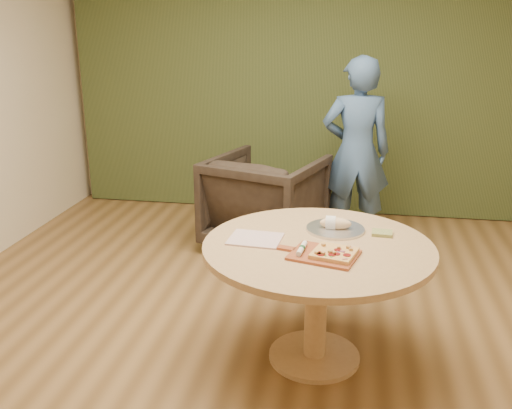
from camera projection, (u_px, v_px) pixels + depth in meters
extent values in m
cube|color=olive|center=(253.00, 354.00, 3.55)|extent=(5.00, 6.00, 0.02)
cube|color=beige|center=(304.00, 78.00, 5.93)|extent=(5.00, 0.02, 2.80)
cube|color=#323D1B|center=(303.00, 79.00, 5.83)|extent=(4.80, 0.14, 2.78)
cylinder|color=tan|center=(314.00, 356.00, 3.49)|extent=(0.55, 0.55, 0.03)
cylinder|color=tan|center=(316.00, 306.00, 3.39)|extent=(0.13, 0.13, 0.68)
cylinder|color=tan|center=(318.00, 247.00, 3.27)|extent=(1.33, 1.33, 0.04)
cube|color=#9B4827|center=(324.00, 255.00, 3.09)|extent=(0.41, 0.36, 0.01)
cube|color=#9B4827|center=(286.00, 249.00, 3.18)|extent=(0.11, 0.07, 0.01)
cube|color=#DFA957|center=(334.00, 253.00, 3.07)|extent=(0.27, 0.27, 0.02)
cylinder|color=maroon|center=(332.00, 255.00, 3.02)|extent=(0.04, 0.04, 0.00)
cylinder|color=maroon|center=(321.00, 254.00, 3.03)|extent=(0.05, 0.05, 0.00)
cylinder|color=maroon|center=(319.00, 253.00, 3.04)|extent=(0.05, 0.05, 0.00)
cylinder|color=maroon|center=(337.00, 254.00, 3.03)|extent=(0.04, 0.04, 0.00)
cylinder|color=maroon|center=(337.00, 250.00, 3.08)|extent=(0.04, 0.04, 0.00)
cylinder|color=maroon|center=(347.00, 255.00, 3.01)|extent=(0.04, 0.04, 0.00)
cube|color=#BC8946|center=(317.00, 253.00, 3.03)|extent=(0.02, 0.02, 0.01)
cube|color=#BC8946|center=(339.00, 248.00, 3.10)|extent=(0.02, 0.02, 0.01)
cube|color=#BC8946|center=(348.00, 247.00, 3.11)|extent=(0.03, 0.03, 0.01)
cube|color=#BC8946|center=(351.00, 249.00, 3.08)|extent=(0.02, 0.02, 0.01)
cube|color=#BC8946|center=(330.00, 252.00, 3.04)|extent=(0.03, 0.03, 0.01)
cube|color=#BC8946|center=(323.00, 253.00, 3.02)|extent=(0.03, 0.03, 0.01)
cube|color=#BC8946|center=(324.00, 245.00, 3.14)|extent=(0.03, 0.03, 0.01)
cube|color=#BC8946|center=(334.00, 253.00, 3.03)|extent=(0.02, 0.02, 0.01)
cube|color=#3C7F2B|center=(331.00, 257.00, 2.99)|extent=(0.01, 0.01, 0.00)
cube|color=#3C7F2B|center=(322.00, 253.00, 3.04)|extent=(0.01, 0.01, 0.00)
cube|color=#3C7F2B|center=(324.00, 244.00, 3.17)|extent=(0.01, 0.01, 0.00)
cube|color=#3C7F2B|center=(325.00, 256.00, 3.01)|extent=(0.01, 0.01, 0.00)
cube|color=#3C7F2B|center=(318.00, 252.00, 3.05)|extent=(0.01, 0.01, 0.00)
cube|color=#A35978|center=(345.00, 259.00, 2.96)|extent=(0.03, 0.02, 0.00)
cube|color=#A35978|center=(339.00, 252.00, 3.05)|extent=(0.02, 0.03, 0.00)
cube|color=#A35978|center=(342.00, 251.00, 3.07)|extent=(0.03, 0.01, 0.00)
cube|color=#A35978|center=(340.00, 248.00, 3.11)|extent=(0.02, 0.03, 0.00)
cube|color=#A35978|center=(342.00, 252.00, 3.05)|extent=(0.03, 0.02, 0.00)
cube|color=#A35978|center=(352.00, 248.00, 3.11)|extent=(0.01, 0.03, 0.00)
cylinder|color=silver|center=(302.00, 248.00, 3.12)|extent=(0.05, 0.17, 0.03)
cylinder|color=#194C26|center=(302.00, 248.00, 3.12)|extent=(0.04, 0.03, 0.03)
cube|color=silver|center=(305.00, 242.00, 3.21)|extent=(0.02, 0.04, 0.00)
cube|color=white|center=(255.00, 239.00, 3.33)|extent=(0.32, 0.27, 0.01)
cylinder|color=silver|center=(335.00, 229.00, 3.48)|extent=(0.35, 0.35, 0.01)
cylinder|color=silver|center=(335.00, 229.00, 3.48)|extent=(0.36, 0.36, 0.02)
ellipsoid|color=beige|center=(336.00, 223.00, 3.47)|extent=(0.19, 0.08, 0.07)
cylinder|color=silver|center=(331.00, 223.00, 3.47)|extent=(0.06, 0.09, 0.09)
cube|color=olive|center=(382.00, 233.00, 3.41)|extent=(0.13, 0.11, 0.02)
imported|color=black|center=(266.00, 197.00, 5.07)|extent=(1.13, 1.09, 0.93)
imported|color=#3D5C86|center=(356.00, 152.00, 5.10)|extent=(0.67, 0.49, 1.69)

